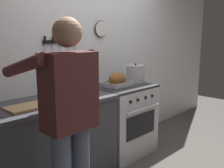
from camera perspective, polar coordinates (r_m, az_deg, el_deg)
name	(u,v)px	position (r m, az deg, el deg)	size (l,w,h in m)	color
wall_back	(90,53)	(3.39, -4.82, 6.67)	(6.00, 0.13, 2.60)	silver
counter_block	(18,154)	(2.64, -19.77, -14.13)	(2.03, 0.65, 0.90)	#38383D
stove	(122,119)	(3.45, 2.18, -7.64)	(0.76, 0.67, 0.90)	#BCBCC1
person_cook	(68,116)	(1.97, -9.49, -6.83)	(0.51, 0.63, 1.66)	#4C566B
roasting_pan	(117,80)	(3.24, 1.13, 0.81)	(0.35, 0.26, 0.18)	#B7B7BC
stock_pot	(135,74)	(3.57, 5.09, 2.26)	(0.26, 0.26, 0.26)	#B7B7BC
cutting_board	(27,107)	(2.44, -17.88, -4.76)	(0.36, 0.24, 0.02)	tan
bottle_soy_sauce	(58,85)	(3.00, -11.53, -0.20)	(0.06, 0.06, 0.20)	black
bottle_dish_soap	(82,83)	(3.04, -6.44, 0.31)	(0.06, 0.06, 0.23)	#338CCC
bottle_wine_red	(69,80)	(2.98, -9.29, 0.84)	(0.07, 0.07, 0.32)	#47141E
bottle_cooking_oil	(66,85)	(2.90, -9.90, -0.14)	(0.07, 0.07, 0.24)	gold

